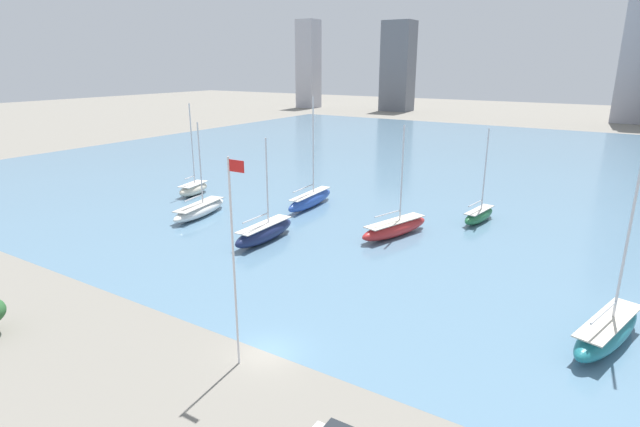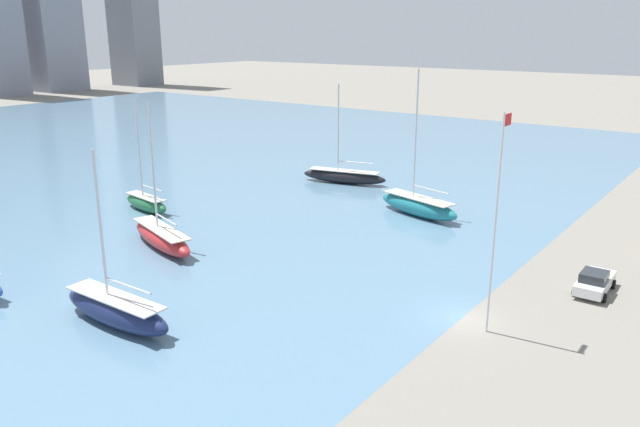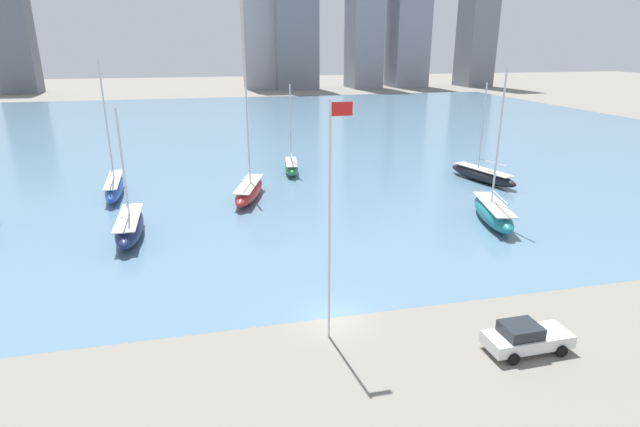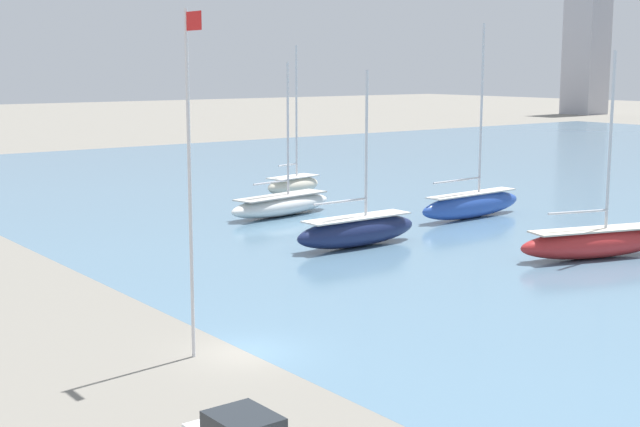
{
  "view_description": "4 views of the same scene",
  "coord_description": "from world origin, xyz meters",
  "px_view_note": "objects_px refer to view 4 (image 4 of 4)",
  "views": [
    {
      "loc": [
        18.91,
        -23.13,
        18.81
      ],
      "look_at": [
        -7.59,
        18.49,
        3.93
      ],
      "focal_mm": 28.0,
      "sensor_mm": 36.0,
      "label": 1
    },
    {
      "loc": [
        -35.41,
        -14.65,
        18.14
      ],
      "look_at": [
        -1.23,
        10.66,
        5.57
      ],
      "focal_mm": 35.0,
      "sensor_mm": 36.0,
      "label": 2
    },
    {
      "loc": [
        -7.13,
        -26.6,
        16.27
      ],
      "look_at": [
        1.59,
        10.53,
        3.3
      ],
      "focal_mm": 28.0,
      "sensor_mm": 36.0,
      "label": 3
    },
    {
      "loc": [
        29.63,
        -18.58,
        11.49
      ],
      "look_at": [
        -6.49,
        8.59,
        4.02
      ],
      "focal_mm": 50.0,
      "sensor_mm": 36.0,
      "label": 4
    }
  ],
  "objects_px": {
    "sailboat_navy": "(357,230)",
    "sailboat_white": "(281,204)",
    "flag_pole": "(190,175)",
    "sailboat_blue": "(472,204)",
    "sailboat_cream": "(293,184)",
    "sailboat_red": "(595,242)"
  },
  "relations": [
    {
      "from": "flag_pole",
      "to": "sailboat_blue",
      "type": "distance_m",
      "value": 37.75
    },
    {
      "from": "sailboat_navy",
      "to": "sailboat_cream",
      "type": "bearing_deg",
      "value": 153.69
    },
    {
      "from": "sailboat_blue",
      "to": "sailboat_navy",
      "type": "bearing_deg",
      "value": -80.51
    },
    {
      "from": "sailboat_blue",
      "to": "sailboat_cream",
      "type": "bearing_deg",
      "value": -171.89
    },
    {
      "from": "flag_pole",
      "to": "sailboat_cream",
      "type": "relative_size",
      "value": 1.02
    },
    {
      "from": "sailboat_cream",
      "to": "sailboat_navy",
      "type": "distance_m",
      "value": 23.94
    },
    {
      "from": "flag_pole",
      "to": "sailboat_navy",
      "type": "height_order",
      "value": "flag_pole"
    },
    {
      "from": "flag_pole",
      "to": "sailboat_cream",
      "type": "distance_m",
      "value": 46.18
    },
    {
      "from": "sailboat_red",
      "to": "sailboat_blue",
      "type": "distance_m",
      "value": 15.41
    },
    {
      "from": "sailboat_navy",
      "to": "sailboat_white",
      "type": "bearing_deg",
      "value": 166.25
    },
    {
      "from": "sailboat_blue",
      "to": "sailboat_cream",
      "type": "height_order",
      "value": "sailboat_blue"
    },
    {
      "from": "flag_pole",
      "to": "sailboat_navy",
      "type": "xyz_separation_m",
      "value": [
        -13.28,
        19.3,
        -6.28
      ]
    },
    {
      "from": "sailboat_cream",
      "to": "flag_pole",
      "type": "bearing_deg",
      "value": -52.17
    },
    {
      "from": "flag_pole",
      "to": "sailboat_cream",
      "type": "height_order",
      "value": "flag_pole"
    },
    {
      "from": "flag_pole",
      "to": "sailboat_navy",
      "type": "relative_size",
      "value": 1.21
    },
    {
      "from": "sailboat_white",
      "to": "sailboat_navy",
      "type": "height_order",
      "value": "sailboat_white"
    },
    {
      "from": "sailboat_red",
      "to": "sailboat_cream",
      "type": "relative_size",
      "value": 0.93
    },
    {
      "from": "sailboat_blue",
      "to": "sailboat_cream",
      "type": "relative_size",
      "value": 1.1
    },
    {
      "from": "sailboat_red",
      "to": "sailboat_cream",
      "type": "distance_m",
      "value": 33.04
    },
    {
      "from": "sailboat_blue",
      "to": "flag_pole",
      "type": "bearing_deg",
      "value": -67.22
    },
    {
      "from": "sailboat_cream",
      "to": "sailboat_blue",
      "type": "bearing_deg",
      "value": -0.22
    },
    {
      "from": "flag_pole",
      "to": "sailboat_blue",
      "type": "xyz_separation_m",
      "value": [
        -16.55,
        33.35,
        -6.25
      ]
    }
  ]
}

